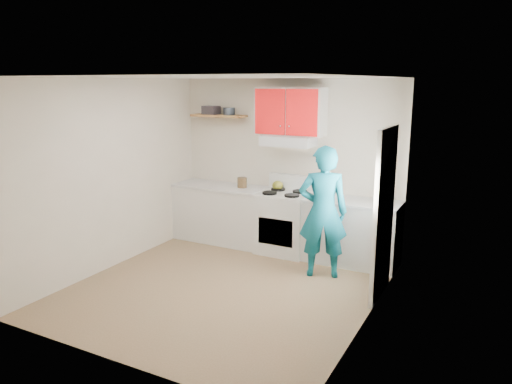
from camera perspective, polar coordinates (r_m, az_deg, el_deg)
The scene contains 21 objects.
floor at distance 6.29m, azimuth -3.61°, elevation -11.13°, with size 3.80×3.80×0.00m, color brown.
ceiling at distance 5.75m, azimuth -3.98°, elevation 13.29°, with size 3.60×3.80×0.04m, color white.
back_wall at distance 7.54m, azimuth 3.76°, elevation 3.24°, with size 3.60×0.04×2.60m, color beige.
front_wall at distance 4.43m, azimuth -16.71°, elevation -4.13°, with size 3.60×0.04×2.60m, color beige.
left_wall at distance 6.98m, azimuth -16.52°, elevation 1.96°, with size 0.04×3.80×2.60m, color beige.
right_wall at distance 5.20m, azimuth 13.42°, elevation -1.44°, with size 0.04×3.80×2.60m, color beige.
door at distance 5.93m, azimuth 14.75°, elevation -2.51°, with size 0.05×0.85×2.05m, color white.
door_glass at distance 5.84m, azimuth 14.73°, elevation 1.55°, with size 0.01×0.55×0.95m, color white.
counter_left at distance 7.94m, azimuth -4.10°, elevation -2.56°, with size 1.52×0.60×0.90m, color silver.
counter_right at distance 7.08m, azimuth 11.15°, elevation -4.69°, with size 1.32×0.60×0.90m, color silver.
stove at distance 7.40m, azimuth 3.35°, elevation -3.62°, with size 0.76×0.65×0.92m, color white.
range_hood at distance 7.24m, azimuth 3.82°, elevation 6.01°, with size 0.76×0.44×0.15m, color silver.
upper_cabinets at distance 7.26m, azimuth 4.05°, elevation 9.39°, with size 1.02×0.33×0.70m, color red.
shelf at distance 7.86m, azimuth -4.39°, elevation 8.91°, with size 0.90×0.30×0.04m, color brown.
books at distance 7.93m, azimuth -5.29°, elevation 9.54°, with size 0.26×0.18×0.13m, color #3A333A.
tin at distance 7.77m, azimuth -3.17°, elevation 9.43°, with size 0.19×0.19×0.11m, color #333D4C.
kettle at distance 7.47m, azimuth 2.54°, elevation 0.77°, with size 0.17×0.17×0.14m, color olive.
crock at distance 7.65m, azimuth -1.64°, elevation 1.04°, with size 0.15×0.15×0.18m, color brown.
cutting_board at distance 6.99m, azimuth 9.24°, elevation -0.94°, with size 0.33×0.24×0.02m, color olive.
silicone_mat at distance 6.89m, azimuth 13.08°, elevation -1.36°, with size 0.33×0.28×0.01m, color red.
person at distance 6.43m, azimuth 7.86°, elevation -2.34°, with size 0.64×0.42×1.76m, color #0D6378.
Camera 1 is at (3.00, -4.90, 2.55)m, focal length 34.13 mm.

